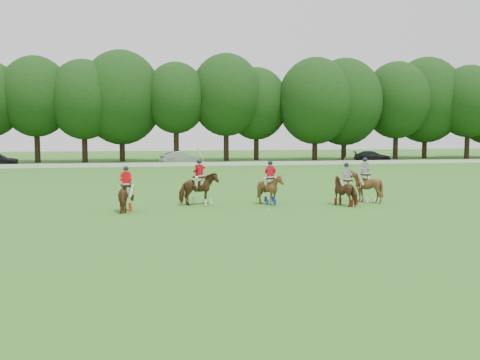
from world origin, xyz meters
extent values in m
plane|color=#377120|center=(0.00, 0.00, 0.00)|extent=(180.00, 180.00, 0.00)
cylinder|color=black|center=(-17.43, 48.92, 2.49)|extent=(0.70, 0.70, 4.98)
ellipsoid|color=black|center=(-17.43, 48.92, 8.28)|extent=(8.80, 8.80, 10.12)
cylinder|color=black|center=(-11.63, 48.49, 2.32)|extent=(0.70, 0.70, 4.64)
ellipsoid|color=black|center=(-11.63, 48.49, 7.95)|extent=(8.80, 8.80, 10.13)
cylinder|color=black|center=(-6.99, 49.52, 2.16)|extent=(0.70, 0.70, 4.31)
ellipsoid|color=black|center=(-6.99, 49.52, 8.31)|extent=(10.67, 10.67, 12.27)
cylinder|color=black|center=(-0.04, 48.00, 2.62)|extent=(0.70, 0.70, 5.24)
ellipsoid|color=black|center=(-0.04, 48.00, 8.26)|extent=(8.06, 8.06, 9.26)
cylinder|color=black|center=(6.63, 48.24, 2.59)|extent=(0.70, 0.70, 5.19)
ellipsoid|color=black|center=(6.63, 48.24, 8.75)|extent=(9.50, 9.50, 10.92)
cylinder|color=black|center=(11.06, 49.62, 2.24)|extent=(0.70, 0.70, 4.48)
ellipsoid|color=black|center=(11.06, 49.62, 7.71)|extent=(8.60, 8.60, 9.89)
cylinder|color=black|center=(18.54, 46.82, 2.11)|extent=(0.70, 0.70, 4.21)
ellipsoid|color=black|center=(18.54, 46.82, 8.00)|extent=(10.11, 10.11, 11.63)
cylinder|color=black|center=(23.25, 48.17, 2.03)|extent=(0.70, 0.70, 4.07)
ellipsoid|color=black|center=(23.25, 48.17, 7.99)|extent=(10.46, 10.46, 12.03)
cylinder|color=black|center=(31.16, 48.38, 2.40)|extent=(0.70, 0.70, 4.79)
ellipsoid|color=black|center=(31.16, 48.38, 8.35)|extent=(9.47, 9.47, 10.89)
cylinder|color=black|center=(36.59, 49.92, 2.22)|extent=(0.70, 0.70, 4.44)
ellipsoid|color=black|center=(36.59, 49.92, 8.51)|extent=(10.84, 10.84, 12.47)
cylinder|color=black|center=(41.42, 46.74, 2.43)|extent=(0.70, 0.70, 4.86)
ellipsoid|color=black|center=(41.42, 46.74, 8.21)|extent=(8.94, 8.94, 10.28)
cube|color=white|center=(0.00, 38.00, 0.22)|extent=(120.00, 0.10, 0.44)
imported|color=#98989D|center=(-0.07, 42.50, 0.76)|extent=(4.90, 2.87, 1.53)
imported|color=black|center=(24.89, 42.50, 0.69)|extent=(5.13, 3.40, 1.38)
imported|color=#482913|center=(-5.85, 3.82, 0.74)|extent=(0.85, 1.77, 1.47)
cube|color=black|center=(-5.85, 3.82, 1.28)|extent=(0.46, 0.57, 0.08)
cylinder|color=tan|center=(-6.15, 3.81, 1.20)|extent=(0.04, 0.21, 1.29)
imported|color=#482913|center=(-2.14, 5.45, 0.85)|extent=(2.22, 2.19, 1.70)
cube|color=black|center=(-2.14, 5.45, 1.48)|extent=(0.70, 0.71, 0.08)
cylinder|color=tan|center=(-1.91, 5.65, 2.40)|extent=(0.52, 0.61, 1.08)
imported|color=#482913|center=(1.54, 4.92, 0.81)|extent=(1.53, 1.66, 1.61)
cube|color=black|center=(1.54, 4.92, 1.40)|extent=(0.53, 0.63, 0.08)
cylinder|color=tan|center=(1.84, 4.87, 1.32)|extent=(0.07, 0.21, 1.29)
imported|color=#482913|center=(5.35, 3.87, 0.75)|extent=(1.53, 1.96, 1.51)
cube|color=black|center=(5.35, 3.87, 1.31)|extent=(0.64, 0.70, 0.08)
cylinder|color=tan|center=(5.08, 3.73, 2.23)|extent=(0.37, 0.70, 1.08)
imported|color=#482913|center=(6.82, 4.86, 0.87)|extent=(1.62, 1.76, 1.75)
cube|color=black|center=(6.82, 4.86, 1.52)|extent=(0.51, 0.62, 0.08)
cylinder|color=tan|center=(6.52, 4.82, 1.44)|extent=(0.06, 0.21, 1.29)
sphere|color=white|center=(0.88, 2.65, 0.04)|extent=(0.09, 0.09, 0.09)
camera|label=1|loc=(-5.44, -22.17, 3.80)|focal=40.00mm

